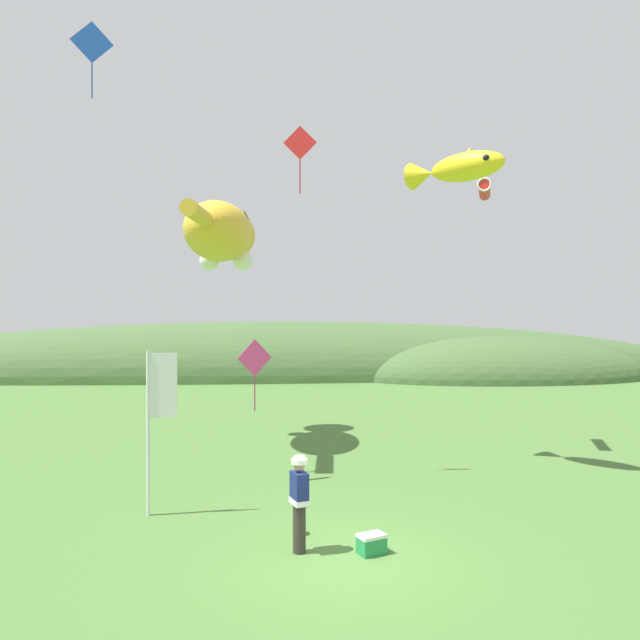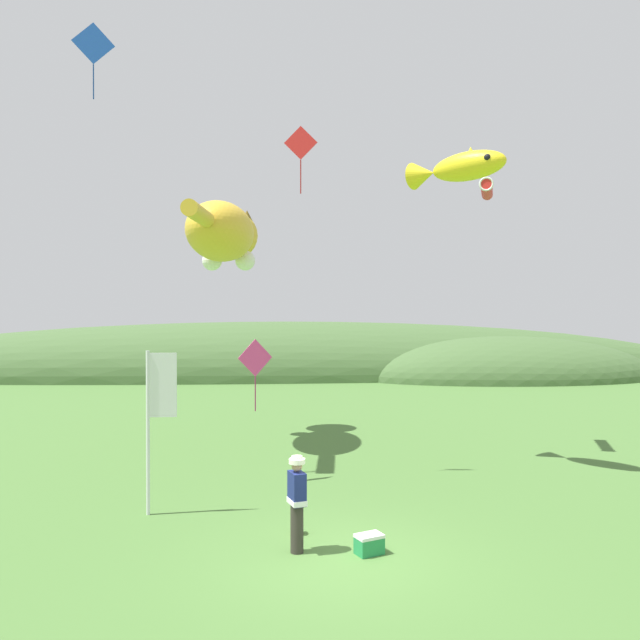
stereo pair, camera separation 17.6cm
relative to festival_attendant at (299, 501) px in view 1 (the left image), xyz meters
name	(u,v)px [view 1 (the left image)]	position (x,y,z in m)	size (l,w,h in m)	color
ground_plane	(342,560)	(0.74, -0.40, -0.95)	(120.00, 120.00, 0.00)	#477033
distant_hill_ridge	(315,376)	(3.25, 32.09, -0.95)	(63.59, 13.95, 7.57)	#426033
festival_attendant	(299,501)	(0.00, 0.00, 0.00)	(0.37, 0.48, 1.77)	#332D28
kite_spool	(300,528)	(0.07, 0.95, -0.83)	(0.16, 0.25, 0.25)	olive
picnic_cooler	(372,544)	(1.31, -0.19, -0.77)	(0.58, 0.49, 0.36)	#268C4C
festival_banner_pole	(156,408)	(-2.96, 2.42, 1.38)	(0.66, 0.08, 3.58)	silver
kite_giant_cat	(221,234)	(-1.97, 9.85, 6.10)	(2.63, 7.54, 2.30)	gold
kite_fish_windsock	(456,168)	(4.79, 5.67, 7.50)	(2.57, 2.79, 0.92)	yellow
kite_tube_streamer	(484,190)	(6.42, 7.86, 7.36)	(1.03, 1.85, 0.44)	red
kite_diamond_pink	(255,359)	(-0.84, 4.84, 2.25)	(0.88, 0.44, 1.87)	#E53F8C
kite_diamond_red	(300,144)	(0.36, 5.16, 7.92)	(0.88, 0.15, 1.79)	red
kite_diamond_blue	(92,43)	(-4.98, 5.19, 10.36)	(1.03, 0.32, 1.97)	blue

